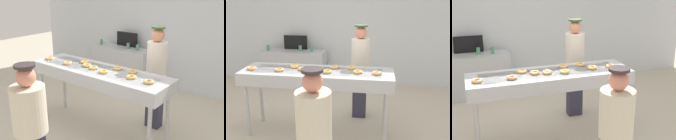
{
  "view_description": "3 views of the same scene",
  "coord_description": "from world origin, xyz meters",
  "views": [
    {
      "loc": [
        2.53,
        -2.91,
        2.3
      ],
      "look_at": [
        0.22,
        0.06,
        1.07
      ],
      "focal_mm": 42.89,
      "sensor_mm": 36.0,
      "label": 1
    },
    {
      "loc": [
        0.89,
        -3.78,
        2.26
      ],
      "look_at": [
        0.34,
        -0.09,
        1.11
      ],
      "focal_mm": 42.65,
      "sensor_mm": 36.0,
      "label": 2
    },
    {
      "loc": [
        -1.14,
        -4.09,
        2.49
      ],
      "look_at": [
        0.22,
        0.07,
        1.05
      ],
      "focal_mm": 50.87,
      "sensor_mm": 36.0,
      "label": 3
    }
  ],
  "objects": [
    {
      "name": "ground_plane",
      "position": [
        0.0,
        0.0,
        0.0
      ],
      "size": [
        16.0,
        16.0,
        0.0
      ],
      "primitive_type": "plane",
      "color": "beige"
    },
    {
      "name": "back_wall",
      "position": [
        0.0,
        2.51,
        1.57
      ],
      "size": [
        8.0,
        0.12,
        3.14
      ],
      "primitive_type": "cube",
      "color": "silver",
      "rests_on": "ground"
    },
    {
      "name": "fryer_conveyor",
      "position": [
        0.0,
        0.0,
        0.96
      ],
      "size": [
        2.33,
        0.66,
        1.06
      ],
      "color": "#B7BABF",
      "rests_on": "ground"
    },
    {
      "name": "glazed_donut_0",
      "position": [
        -0.39,
        0.12,
        1.08
      ],
      "size": [
        0.15,
        0.15,
        0.04
      ],
      "primitive_type": "torus",
      "rotation": [
        0.0,
        0.0,
        1.62
      ],
      "color": "#ECB761",
      "rests_on": "fryer_conveyor"
    },
    {
      "name": "glazed_donut_1",
      "position": [
        0.18,
        -0.08,
        1.08
      ],
      "size": [
        0.19,
        0.19,
        0.04
      ],
      "primitive_type": "torus",
      "rotation": [
        0.0,
        0.0,
        2.68
      ],
      "color": "#E0BB5E",
      "rests_on": "fryer_conveyor"
    },
    {
      "name": "glazed_donut_2",
      "position": [
        0.52,
        0.17,
        1.08
      ],
      "size": [
        0.16,
        0.16,
        0.04
      ],
      "primitive_type": "torus",
      "rotation": [
        0.0,
        0.0,
        0.19
      ],
      "color": "#E0B064",
      "rests_on": "fryer_conveyor"
    },
    {
      "name": "glazed_donut_3",
      "position": [
        0.91,
        -0.05,
        1.08
      ],
      "size": [
        0.15,
        0.15,
        0.04
      ],
      "primitive_type": "torus",
      "rotation": [
        0.0,
        0.0,
        3.04
      ],
      "color": "#E5B367",
      "rests_on": "fryer_conveyor"
    },
    {
      "name": "glazed_donut_4",
      "position": [
        -0.23,
        0.0,
        1.08
      ],
      "size": [
        0.15,
        0.15,
        0.04
      ],
      "primitive_type": "torus",
      "rotation": [
        0.0,
        0.0,
        0.06
      ],
      "color": "#DCA95E",
      "rests_on": "fryer_conveyor"
    },
    {
      "name": "glazed_donut_5",
      "position": [
        0.63,
        -0.03,
        1.08
      ],
      "size": [
        0.17,
        0.17,
        0.04
      ],
      "primitive_type": "torus",
      "rotation": [
        0.0,
        0.0,
        0.24
      ],
      "color": "#EFB45D",
      "rests_on": "fryer_conveyor"
    },
    {
      "name": "glazed_donut_6",
      "position": [
        -1.01,
        -0.09,
        1.08
      ],
      "size": [
        0.18,
        0.18,
        0.04
      ],
      "primitive_type": "torus",
      "rotation": [
        0.0,
        0.0,
        0.32
      ],
      "color": "#EFAB65",
      "rests_on": "fryer_conveyor"
    },
    {
      "name": "glazed_donut_7",
      "position": [
        -0.56,
        -0.1,
        1.08
      ],
      "size": [
        0.2,
        0.2,
        0.04
      ],
      "primitive_type": "torus",
      "rotation": [
        0.0,
        0.0,
        0.82
      ],
      "color": "#E7AB6E",
      "rests_on": "fryer_conveyor"
    },
    {
      "name": "glazed_donut_8",
      "position": [
        -0.06,
        -0.03,
        1.08
      ],
      "size": [
        0.2,
        0.2,
        0.04
      ],
      "primitive_type": "torus",
      "rotation": [
        0.0,
        0.0,
        2.26
      ],
      "color": "#EDB660",
      "rests_on": "fryer_conveyor"
    },
    {
      "name": "glazed_donut_9",
      "position": [
        0.25,
        0.17,
        1.08
      ],
      "size": [
        0.16,
        0.16,
        0.04
      ],
      "primitive_type": "torus",
      "rotation": [
        0.0,
        0.0,
        1.72
      ],
      "color": "#E6B267",
      "rests_on": "fryer_conveyor"
    },
    {
      "name": "worker_baker",
      "position": [
        0.62,
        0.69,
        0.93
      ],
      "size": [
        0.31,
        0.31,
        1.68
      ],
      "rotation": [
        0.0,
        0.0,
        2.98
      ],
      "color": "#333246",
      "rests_on": "ground"
    },
    {
      "name": "customer_waiting",
      "position": [
        0.3,
        -1.45,
        0.88
      ],
      "size": [
        0.36,
        0.36,
        1.54
      ],
      "rotation": [
        0.0,
        0.0,
        -0.09
      ],
      "color": "#291F4B",
      "rests_on": "ground"
    },
    {
      "name": "prep_counter",
      "position": [
        -1.03,
        2.06,
        0.43
      ],
      "size": [
        1.47,
        0.5,
        0.86
      ],
      "primitive_type": "cube",
      "color": "#B7BABF",
      "rests_on": "ground"
    },
    {
      "name": "paper_cup_0",
      "position": [
        -0.87,
        2.07,
        0.93
      ],
      "size": [
        0.07,
        0.07,
        0.13
      ],
      "primitive_type": "cylinder",
      "color": "#4C8C66",
      "rests_on": "prep_counter"
    },
    {
      "name": "paper_cup_1",
      "position": [
        -1.64,
        2.04,
        0.93
      ],
      "size": [
        0.07,
        0.07,
        0.13
      ],
      "primitive_type": "cylinder",
      "color": "#4C8C66",
      "rests_on": "prep_counter"
    },
    {
      "name": "paper_cup_2",
      "position": [
        -0.6,
        2.05,
        0.93
      ],
      "size": [
        0.07,
        0.07,
        0.13
      ],
      "primitive_type": "cylinder",
      "color": "#4C8C66",
      "rests_on": "prep_counter"
    },
    {
      "name": "menu_display",
      "position": [
        -1.03,
        2.26,
        1.03
      ],
      "size": [
        0.56,
        0.04,
        0.33
      ],
      "primitive_type": "cube",
      "color": "black",
      "rests_on": "prep_counter"
    }
  ]
}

